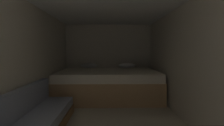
# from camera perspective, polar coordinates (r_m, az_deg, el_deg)

# --- Properties ---
(wall_back) EXTENTS (2.79, 0.05, 2.08)m
(wall_back) POSITION_cam_1_polar(r_m,az_deg,el_deg) (5.42, -1.29, 1.90)
(wall_back) COLOR beige
(wall_back) RESTS_ON ground
(wall_left) EXTENTS (0.05, 5.55, 2.08)m
(wall_left) POSITION_cam_1_polar(r_m,az_deg,el_deg) (2.96, -29.02, -0.34)
(wall_left) COLOR beige
(wall_left) RESTS_ON ground
(wall_right) EXTENTS (0.05, 5.55, 2.08)m
(wall_right) POSITION_cam_1_polar(r_m,az_deg,el_deg) (2.95, 26.25, -0.27)
(wall_right) COLOR beige
(wall_right) RESTS_ON ground
(bed) EXTENTS (2.57, 1.73, 0.88)m
(bed) POSITION_cam_1_polar(r_m,az_deg,el_deg) (4.57, -1.31, -7.01)
(bed) COLOR tan
(bed) RESTS_ON ground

